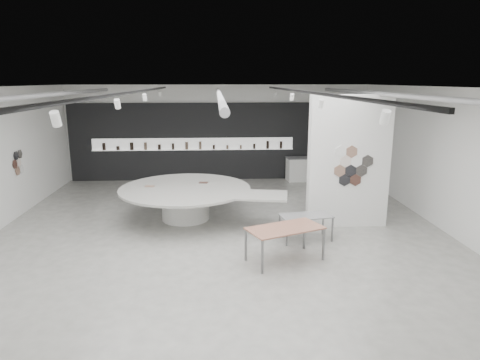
{
  "coord_description": "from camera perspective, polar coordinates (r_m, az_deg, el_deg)",
  "views": [
    {
      "loc": [
        -0.1,
        -10.22,
        3.97
      ],
      "look_at": [
        0.55,
        1.2,
        1.29
      ],
      "focal_mm": 32.0,
      "sensor_mm": 36.0,
      "label": 1
    }
  ],
  "objects": [
    {
      "name": "room",
      "position": [
        10.4,
        -3.17,
        2.65
      ],
      "size": [
        12.02,
        14.02,
        3.82
      ],
      "color": "#A1A098",
      "rests_on": "ground"
    },
    {
      "name": "back_wall_display",
      "position": [
        17.33,
        -3.17,
        5.1
      ],
      "size": [
        11.8,
        0.27,
        3.1
      ],
      "color": "black",
      "rests_on": "ground"
    },
    {
      "name": "partition_column",
      "position": [
        11.98,
        14.31,
        2.33
      ],
      "size": [
        2.2,
        0.38,
        3.6
      ],
      "color": "white",
      "rests_on": "ground"
    },
    {
      "name": "display_island",
      "position": [
        12.46,
        -6.97,
        -2.48
      ],
      "size": [
        5.08,
        4.37,
        0.97
      ],
      "rotation": [
        0.0,
        0.0,
        -0.17
      ],
      "color": "white",
      "rests_on": "ground"
    },
    {
      "name": "sample_table_wood",
      "position": [
        9.61,
        6.04,
        -6.65
      ],
      "size": [
        1.86,
        1.42,
        0.78
      ],
      "rotation": [
        0.0,
        0.0,
        0.41
      ],
      "color": "#9D6551",
      "rests_on": "ground"
    },
    {
      "name": "sample_table_stone",
      "position": [
        10.93,
        8.79,
        -4.95
      ],
      "size": [
        1.37,
        0.85,
        0.65
      ],
      "rotation": [
        0.0,
        0.0,
        0.18
      ],
      "color": "gray",
      "rests_on": "ground"
    },
    {
      "name": "kitchen_counter",
      "position": [
        17.49,
        8.94,
        1.49
      ],
      "size": [
        1.73,
        0.82,
        1.32
      ],
      "rotation": [
        0.0,
        0.0,
        0.1
      ],
      "color": "white",
      "rests_on": "ground"
    }
  ]
}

